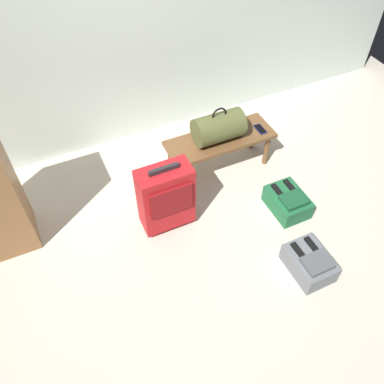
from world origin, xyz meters
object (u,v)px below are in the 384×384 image
duffel_bag_olive (218,127)px  backpack_grey (309,263)px  bench (220,143)px  cell_phone (260,129)px  suitcase_upright_red (166,197)px  backpack_green (288,202)px

duffel_bag_olive → backpack_grey: duffel_bag_olive is taller
bench → backpack_grey: size_ratio=2.63×
cell_phone → duffel_bag_olive: bearing=173.3°
duffel_bag_olive → suitcase_upright_red: bearing=-148.1°
bench → suitcase_upright_red: bearing=-149.1°
backpack_grey → duffel_bag_olive: bearing=95.9°
cell_phone → suitcase_upright_red: (-1.10, -0.38, -0.03)m
backpack_green → backpack_grey: bearing=-108.5°
duffel_bag_olive → cell_phone: (0.42, -0.05, -0.13)m
duffel_bag_olive → backpack_green: bearing=-65.1°
cell_phone → backpack_grey: 1.31m
cell_phone → backpack_grey: (-0.28, -1.25, -0.28)m
suitcase_upright_red → backpack_green: size_ratio=1.77×
cell_phone → suitcase_upright_red: suitcase_upright_red is taller
bench → suitcase_upright_red: (-0.71, -0.42, 0.03)m
duffel_bag_olive → backpack_green: 0.89m
cell_phone → backpack_grey: size_ratio=0.38×
duffel_bag_olive → suitcase_upright_red: 0.82m
backpack_grey → backpack_green: bearing=71.5°
suitcase_upright_red → cell_phone: bearing=18.9°
backpack_grey → cell_phone: bearing=77.4°
suitcase_upright_red → backpack_grey: 1.22m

